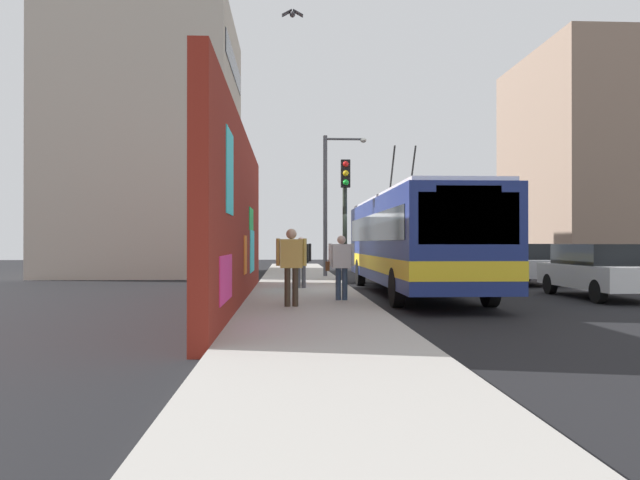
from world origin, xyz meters
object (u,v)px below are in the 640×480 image
object	(u,v)px
pedestrian_at_curb	(341,262)
street_lamp	(330,194)
pedestrian_near_wall	(291,260)
parked_car_silver	(520,263)
pedestrian_midblock	(301,258)
city_bus	(412,239)
traffic_light	(345,202)
parked_car_white	(600,270)
parked_car_red	(476,259)

from	to	relation	value
pedestrian_at_curb	street_lamp	size ratio (longest dim) A/B	0.27
pedestrian_near_wall	parked_car_silver	bearing A→B (deg)	-43.16
pedestrian_midblock	street_lamp	distance (m)	7.87
city_bus	pedestrian_near_wall	bearing A→B (deg)	142.48
pedestrian_near_wall	city_bus	bearing A→B (deg)	-37.52
pedestrian_near_wall	traffic_light	world-z (taller)	traffic_light
parked_car_white	pedestrian_midblock	size ratio (longest dim) A/B	2.80
parked_car_red	street_lamp	xyz separation A→B (m)	(-2.21, 7.22, 2.93)
parked_car_silver	pedestrian_at_curb	xyz separation A→B (m)	(-8.08, 7.74, 0.28)
parked_car_silver	pedestrian_near_wall	world-z (taller)	pedestrian_near_wall
traffic_light	city_bus	bearing A→B (deg)	-79.92
parked_car_white	parked_car_silver	xyz separation A→B (m)	(6.27, 0.00, -0.00)
pedestrian_at_curb	parked_car_silver	bearing A→B (deg)	-43.77
parked_car_silver	parked_car_red	distance (m)	5.71
parked_car_red	pedestrian_near_wall	size ratio (longest dim) A/B	2.28
parked_car_silver	pedestrian_midblock	world-z (taller)	pedestrian_midblock
pedestrian_at_curb	street_lamp	distance (m)	11.89
parked_car_red	pedestrian_near_wall	bearing A→B (deg)	149.53
pedestrian_midblock	parked_car_red	bearing A→B (deg)	-42.51
pedestrian_midblock	street_lamp	world-z (taller)	street_lamp
parked_car_white	parked_car_red	distance (m)	11.98
parked_car_red	pedestrian_at_curb	xyz separation A→B (m)	(-13.79, 7.74, 0.29)
traffic_light	pedestrian_midblock	bearing A→B (deg)	46.53
street_lamp	parked_car_silver	bearing A→B (deg)	-115.89
pedestrian_near_wall	pedestrian_at_curb	distance (m)	2.01
parked_car_white	parked_car_silver	bearing A→B (deg)	0.00
city_bus	pedestrian_at_curb	distance (m)	4.31
pedestrian_midblock	traffic_light	size ratio (longest dim) A/B	0.41
parked_car_silver	traffic_light	xyz separation A→B (m)	(-5.03, 7.35, 2.03)
parked_car_white	parked_car_silver	size ratio (longest dim) A/B	1.05
parked_car_silver	pedestrian_at_curb	bearing A→B (deg)	136.23
city_bus	parked_car_white	distance (m)	5.52
parked_car_silver	parked_car_red	size ratio (longest dim) A/B	1.08
city_bus	parked_car_white	bearing A→B (deg)	-107.35
city_bus	parked_car_silver	world-z (taller)	city_bus
pedestrian_near_wall	pedestrian_at_curb	xyz separation A→B (m)	(1.54, -1.28, -0.10)
pedestrian_at_curb	traffic_light	distance (m)	3.53
pedestrian_midblock	pedestrian_at_curb	bearing A→B (deg)	-167.60
parked_car_silver	pedestrian_at_curb	size ratio (longest dim) A/B	2.65
city_bus	traffic_light	distance (m)	2.46
parked_car_white	pedestrian_midblock	distance (m)	9.04
parked_car_silver	parked_car_red	bearing A→B (deg)	0.00
street_lamp	parked_car_red	bearing A→B (deg)	-73.00
parked_car_red	traffic_light	bearing A→B (deg)	145.61
city_bus	pedestrian_near_wall	world-z (taller)	city_bus
city_bus	street_lamp	size ratio (longest dim) A/B	1.98
parked_car_silver	pedestrian_near_wall	distance (m)	13.19
pedestrian_midblock	street_lamp	bearing A→B (deg)	-11.40
parked_car_white	pedestrian_near_wall	bearing A→B (deg)	110.37
pedestrian_at_curb	parked_car_red	bearing A→B (deg)	-29.30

